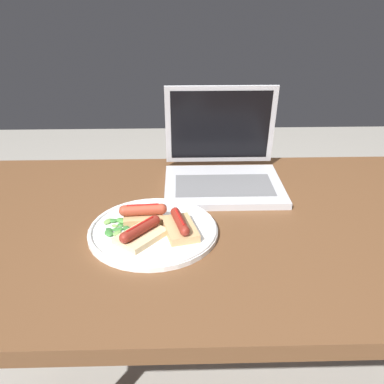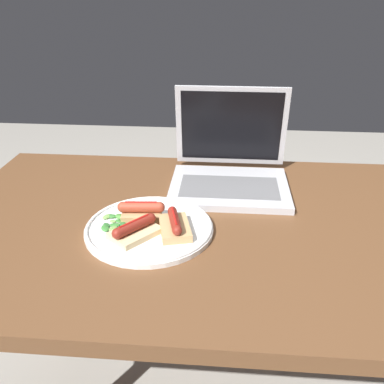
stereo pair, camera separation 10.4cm
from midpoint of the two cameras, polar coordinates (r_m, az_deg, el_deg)
The scene contains 7 objects.
desk at distance 1.09m, azimuth 2.68°, elevation -7.68°, with size 1.43×0.80×0.73m.
laptop at distance 1.21m, azimuth 1.63°, elevation 3.21°, with size 0.32×0.29×0.26m.
plate at distance 0.99m, azimuth -8.20°, elevation -5.15°, with size 0.30×0.30×0.02m.
sausage_toast_left at distance 1.01m, azimuth -9.45°, elevation -2.97°, with size 0.11×0.06×0.05m.
sausage_toast_middle at distance 0.96m, azimuth -4.73°, elevation -4.66°, with size 0.09×0.12×0.04m.
sausage_toast_right at distance 0.95m, azimuth -10.02°, elevation -5.49°, with size 0.12×0.13×0.04m.
salad_pile at distance 1.01m, azimuth -12.98°, elevation -4.50°, with size 0.07×0.09×0.01m.
Camera 1 is at (-0.13, -0.90, 1.26)m, focal length 40.00 mm.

